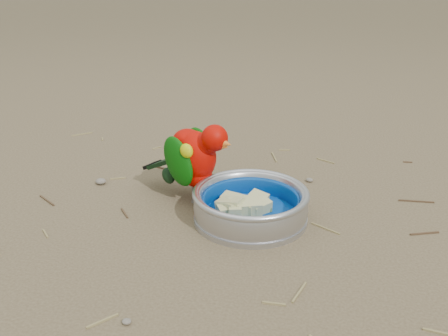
# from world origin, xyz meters

# --- Properties ---
(ground) EXTENTS (60.00, 60.00, 0.00)m
(ground) POSITION_xyz_m (0.00, 0.00, 0.00)
(ground) COLOR brown
(food_bowl) EXTENTS (0.21, 0.21, 0.02)m
(food_bowl) POSITION_xyz_m (0.11, 0.04, 0.01)
(food_bowl) COLOR #B2B2BA
(food_bowl) RESTS_ON ground
(bowl_wall) EXTENTS (0.21, 0.21, 0.04)m
(bowl_wall) POSITION_xyz_m (0.11, 0.04, 0.04)
(bowl_wall) COLOR #B2B2BA
(bowl_wall) RESTS_ON food_bowl
(fruit_wedges) EXTENTS (0.13, 0.13, 0.03)m
(fruit_wedges) POSITION_xyz_m (0.11, 0.04, 0.03)
(fruit_wedges) COLOR #C0BD7D
(fruit_wedges) RESTS_ON food_bowl
(lory_parrot) EXTENTS (0.22, 0.17, 0.16)m
(lory_parrot) POSITION_xyz_m (-0.02, 0.11, 0.08)
(lory_parrot) COLOR #B40700
(lory_parrot) RESTS_ON ground
(ground_debris) EXTENTS (0.90, 0.80, 0.01)m
(ground_debris) POSITION_xyz_m (0.01, 0.01, 0.00)
(ground_debris) COLOR olive
(ground_debris) RESTS_ON ground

